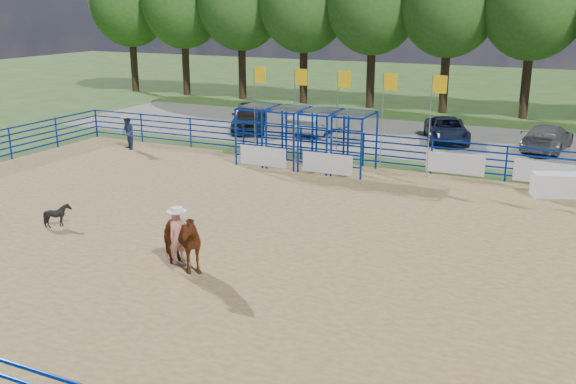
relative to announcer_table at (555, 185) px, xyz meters
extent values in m
plane|color=#3D5D25|center=(-7.95, -8.65, -0.45)|extent=(120.00, 120.00, 0.00)
cube|color=#A58652|center=(-7.95, -8.65, -0.44)|extent=(30.00, 20.00, 0.02)
cube|color=gray|center=(-7.95, 8.35, -0.45)|extent=(40.00, 10.00, 0.01)
cube|color=silver|center=(0.00, 0.00, 0.00)|extent=(1.79, 1.29, 0.87)
imported|color=brown|center=(-8.71, -11.63, 0.41)|extent=(2.20, 1.61, 1.69)
imported|color=#AC1B18|center=(-8.71, -11.63, 1.22)|extent=(0.52, 0.62, 1.45)
cylinder|color=white|center=(-8.71, -11.63, 1.98)|extent=(0.54, 0.54, 0.12)
imported|color=black|center=(-14.19, -10.43, -0.05)|extent=(0.71, 0.64, 0.77)
imported|color=navy|center=(-19.43, -0.41, 0.38)|extent=(1.00, 0.94, 1.63)
cylinder|color=tan|center=(-19.43, -0.41, 1.20)|extent=(0.56, 0.56, 0.11)
imported|color=black|center=(-16.45, 6.50, 0.34)|extent=(3.59, 4.95, 1.57)
imported|color=gray|center=(-12.58, 7.56, 0.32)|extent=(1.96, 4.77, 1.54)
imported|color=#131A31|center=(-5.75, 8.17, 0.17)|extent=(3.30, 4.85, 1.23)
imported|color=#565659|center=(-0.89, 8.21, 0.20)|extent=(2.45, 4.65, 1.29)
cube|color=white|center=(-11.75, -0.88, 0.10)|extent=(2.20, 0.04, 0.85)
cube|color=white|center=(-8.75, -0.88, 0.10)|extent=(2.20, 0.04, 0.85)
cube|color=white|center=(-3.95, 1.31, 0.10)|extent=(2.40, 0.04, 0.85)
cube|color=white|center=(-0.45, 1.31, 0.10)|extent=(2.40, 0.04, 0.85)
cylinder|color=#3F2B19|center=(-32.95, 17.35, 1.95)|extent=(0.56, 0.56, 4.80)
cylinder|color=#3F2B19|center=(-27.95, 17.35, 1.95)|extent=(0.56, 0.56, 4.80)
cylinder|color=#3F2B19|center=(-22.95, 17.35, 1.95)|extent=(0.56, 0.56, 4.80)
cylinder|color=#3F2B19|center=(-17.95, 17.35, 1.95)|extent=(0.56, 0.56, 4.80)
cylinder|color=#3F2B19|center=(-12.95, 17.35, 1.95)|extent=(0.56, 0.56, 4.80)
cylinder|color=#3F2B19|center=(-7.95, 17.35, 1.95)|extent=(0.56, 0.56, 4.80)
cylinder|color=#3F2B19|center=(-2.95, 17.35, 1.95)|extent=(0.56, 0.56, 4.80)
camera|label=1|loc=(0.81, -24.86, 6.47)|focal=40.00mm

